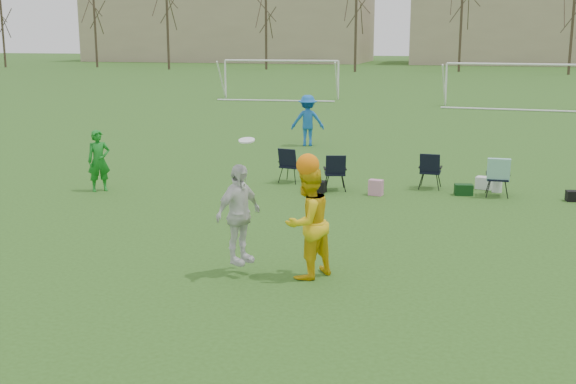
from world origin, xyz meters
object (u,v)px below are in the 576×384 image
(center_contest, at_px, (283,218))
(goal_mid, at_px, (513,73))
(fielder_blue, at_px, (308,120))
(goal_left, at_px, (281,68))
(fielder_green_near, at_px, (99,161))

(center_contest, relative_size, goal_mid, 0.32)
(fielder_blue, xyz_separation_m, goal_left, (-6.18, 18.96, 0.99))
(fielder_blue, distance_m, goal_mid, 18.71)
(fielder_green_near, xyz_separation_m, fielder_blue, (3.48, 9.05, 0.13))
(goal_left, xyz_separation_m, goal_mid, (14.00, -2.00, 0.00))
(fielder_blue, height_order, goal_left, goal_left)
(fielder_blue, relative_size, goal_mid, 0.25)
(fielder_blue, xyz_separation_m, center_contest, (2.95, -14.44, 0.09))
(fielder_green_near, relative_size, goal_mid, 0.22)
(fielder_green_near, height_order, center_contest, center_contest)
(fielder_green_near, distance_m, goal_left, 28.17)
(goal_mid, bearing_deg, fielder_green_near, -109.49)
(goal_left, height_order, goal_mid, same)
(fielder_green_near, bearing_deg, goal_mid, 27.27)
(fielder_green_near, distance_m, fielder_blue, 9.70)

